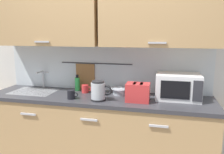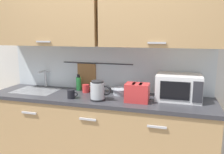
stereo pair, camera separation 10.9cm
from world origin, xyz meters
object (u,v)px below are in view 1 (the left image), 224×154
Objects in this scene: microwave at (178,86)px; dish_soap_bottle at (77,84)px; mug_near_sink at (71,95)px; mug_by_kettle at (85,89)px; toaster at (138,92)px; mixing_bowl at (120,91)px; electric_kettle at (99,91)px.

dish_soap_bottle is (-1.18, 0.08, -0.05)m from microwave.
mug_near_sink is 1.00× the size of mug_by_kettle.
microwave is at bearing 26.25° from toaster.
electric_kettle is at bearing -121.83° from mixing_bowl.
dish_soap_bottle is 1.63× the size of mug_near_sink.
electric_kettle is at bearing 3.63° from mug_near_sink.
toaster reaches higher than mug_by_kettle.
electric_kettle is at bearing -47.02° from mug_by_kettle.
electric_kettle reaches higher than toaster.
toaster is 2.13× the size of mug_by_kettle.
mug_by_kettle reaches higher than mixing_bowl.
electric_kettle reaches higher than mug_near_sink.
mixing_bowl is at bearing 58.17° from electric_kettle.
mug_by_kettle is at bearing 78.73° from mug_near_sink.
electric_kettle is at bearing -171.80° from toaster.
toaster is (0.78, -0.28, 0.01)m from dish_soap_bottle.
electric_kettle reaches higher than dish_soap_bottle.
microwave is at bearing -2.21° from mixing_bowl.
dish_soap_bottle is 1.63× the size of mug_by_kettle.
mug_near_sink is at bearing -147.61° from mixing_bowl.
mug_near_sink is at bearing -173.74° from toaster.
toaster is at bearing -20.02° from dish_soap_bottle.
dish_soap_bottle is 0.16m from mug_by_kettle.
mug_near_sink is (0.08, -0.36, -0.04)m from dish_soap_bottle.
mixing_bowl is at bearing 2.83° from mug_by_kettle.
mixing_bowl is at bearing 32.39° from mug_near_sink.
mixing_bowl is (0.18, 0.28, -0.06)m from electric_kettle.
toaster is at bearing 8.20° from electric_kettle.
mug_by_kettle is (-0.42, -0.02, 0.00)m from mixing_bowl.
microwave is 0.45m from toaster.
toaster reaches higher than mug_near_sink.
mug_near_sink is 0.71m from toaster.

